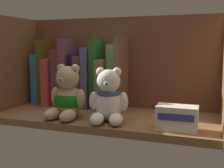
{
  "coord_description": "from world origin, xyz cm",
  "views": [
    {
      "loc": [
        29.01,
        -75.49,
        21.98
      ],
      "look_at": [
        2.09,
        0.0,
        11.39
      ],
      "focal_mm": 44.67,
      "sensor_mm": 36.0,
      "label": 1
    }
  ],
  "objects_px": {
    "book_5": "(77,80)",
    "small_product_box": "(177,118)",
    "book_2": "(55,81)",
    "teddy_bear_larger": "(68,97)",
    "book_3": "(63,77)",
    "book_8": "(98,73)",
    "book_6": "(84,81)",
    "book_7": "(91,77)",
    "book_0": "(41,78)",
    "book_10": "(115,76)",
    "book_1": "(48,72)",
    "teddy_bear_smaller": "(108,99)",
    "book_4": "(70,72)",
    "book_9": "(106,83)",
    "book_11": "(123,73)"
  },
  "relations": [
    {
      "from": "book_6",
      "to": "book_3",
      "type": "bearing_deg",
      "value": -180.0
    },
    {
      "from": "book_1",
      "to": "book_7",
      "type": "xyz_separation_m",
      "value": [
        0.17,
        -0.0,
        -0.01
      ]
    },
    {
      "from": "book_7",
      "to": "book_9",
      "type": "xyz_separation_m",
      "value": [
        0.05,
        0.0,
        -0.02
      ]
    },
    {
      "from": "book_4",
      "to": "book_8",
      "type": "xyz_separation_m",
      "value": [
        0.11,
        0.0,
        -0.0
      ]
    },
    {
      "from": "book_9",
      "to": "book_4",
      "type": "bearing_deg",
      "value": 180.0
    },
    {
      "from": "book_8",
      "to": "book_10",
      "type": "distance_m",
      "value": 0.06
    },
    {
      "from": "book_9",
      "to": "teddy_bear_larger",
      "type": "bearing_deg",
      "value": -106.75
    },
    {
      "from": "book_1",
      "to": "book_6",
      "type": "xyz_separation_m",
      "value": [
        0.14,
        0.0,
        -0.03
      ]
    },
    {
      "from": "book_9",
      "to": "book_11",
      "type": "relative_size",
      "value": 0.68
    },
    {
      "from": "book_3",
      "to": "book_11",
      "type": "relative_size",
      "value": 0.82
    },
    {
      "from": "book_8",
      "to": "teddy_bear_smaller",
      "type": "xyz_separation_m",
      "value": [
        0.1,
        -0.18,
        -0.05
      ]
    },
    {
      "from": "book_4",
      "to": "book_11",
      "type": "xyz_separation_m",
      "value": [
        0.19,
        0.0,
        0.0
      ]
    },
    {
      "from": "book_2",
      "to": "teddy_bear_larger",
      "type": "bearing_deg",
      "value": -50.04
    },
    {
      "from": "book_3",
      "to": "book_8",
      "type": "relative_size",
      "value": 0.86
    },
    {
      "from": "book_1",
      "to": "book_5",
      "type": "xyz_separation_m",
      "value": [
        0.12,
        0.0,
        -0.03
      ]
    },
    {
      "from": "book_1",
      "to": "book_10",
      "type": "relative_size",
      "value": 1.08
    },
    {
      "from": "book_4",
      "to": "teddy_bear_larger",
      "type": "relative_size",
      "value": 1.49
    },
    {
      "from": "book_7",
      "to": "book_9",
      "type": "distance_m",
      "value": 0.06
    },
    {
      "from": "book_7",
      "to": "teddy_bear_smaller",
      "type": "relative_size",
      "value": 1.36
    },
    {
      "from": "book_2",
      "to": "book_3",
      "type": "height_order",
      "value": "book_3"
    },
    {
      "from": "book_5",
      "to": "book_10",
      "type": "distance_m",
      "value": 0.14
    },
    {
      "from": "book_5",
      "to": "teddy_bear_smaller",
      "type": "relative_size",
      "value": 1.19
    },
    {
      "from": "book_3",
      "to": "small_product_box",
      "type": "xyz_separation_m",
      "value": [
        0.42,
        -0.19,
        -0.07
      ]
    },
    {
      "from": "book_0",
      "to": "book_10",
      "type": "distance_m",
      "value": 0.29
    },
    {
      "from": "book_1",
      "to": "book_7",
      "type": "height_order",
      "value": "book_1"
    },
    {
      "from": "book_8",
      "to": "book_3",
      "type": "bearing_deg",
      "value": 180.0
    },
    {
      "from": "book_9",
      "to": "book_7",
      "type": "bearing_deg",
      "value": -180.0
    },
    {
      "from": "book_6",
      "to": "book_7",
      "type": "xyz_separation_m",
      "value": [
        0.03,
        -0.0,
        0.01
      ]
    },
    {
      "from": "book_5",
      "to": "teddy_bear_larger",
      "type": "distance_m",
      "value": 0.18
    },
    {
      "from": "book_1",
      "to": "book_7",
      "type": "bearing_deg",
      "value": -0.0
    },
    {
      "from": "book_4",
      "to": "book_3",
      "type": "bearing_deg",
      "value": 180.0
    },
    {
      "from": "book_2",
      "to": "book_7",
      "type": "distance_m",
      "value": 0.14
    },
    {
      "from": "book_0",
      "to": "book_6",
      "type": "distance_m",
      "value": 0.17
    },
    {
      "from": "book_2",
      "to": "book_11",
      "type": "height_order",
      "value": "book_11"
    },
    {
      "from": "book_2",
      "to": "small_product_box",
      "type": "xyz_separation_m",
      "value": [
        0.45,
        -0.19,
        -0.05
      ]
    },
    {
      "from": "book_2",
      "to": "teddy_bear_smaller",
      "type": "bearing_deg",
      "value": -33.14
    },
    {
      "from": "book_1",
      "to": "book_4",
      "type": "relative_size",
      "value": 0.99
    },
    {
      "from": "book_4",
      "to": "book_7",
      "type": "distance_m",
      "value": 0.08
    },
    {
      "from": "book_3",
      "to": "book_6",
      "type": "bearing_deg",
      "value": 0.0
    },
    {
      "from": "book_7",
      "to": "book_2",
      "type": "bearing_deg",
      "value": 180.0
    },
    {
      "from": "book_1",
      "to": "book_2",
      "type": "relative_size",
      "value": 1.41
    },
    {
      "from": "book_1",
      "to": "book_8",
      "type": "distance_m",
      "value": 0.2
    },
    {
      "from": "book_5",
      "to": "book_10",
      "type": "bearing_deg",
      "value": 0.0
    },
    {
      "from": "book_0",
      "to": "book_7",
      "type": "xyz_separation_m",
      "value": [
        0.2,
        -0.0,
        0.01
      ]
    },
    {
      "from": "teddy_bear_larger",
      "to": "book_10",
      "type": "bearing_deg",
      "value": 63.91
    },
    {
      "from": "book_5",
      "to": "small_product_box",
      "type": "height_order",
      "value": "book_5"
    },
    {
      "from": "book_1",
      "to": "book_7",
      "type": "distance_m",
      "value": 0.17
    },
    {
      "from": "book_6",
      "to": "book_5",
      "type": "bearing_deg",
      "value": -180.0
    },
    {
      "from": "book_3",
      "to": "book_7",
      "type": "bearing_deg",
      "value": -0.0
    },
    {
      "from": "book_11",
      "to": "book_6",
      "type": "bearing_deg",
      "value": 180.0
    }
  ]
}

